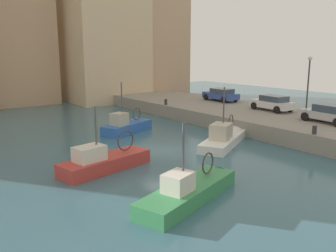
% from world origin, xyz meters
% --- Properties ---
extents(water_surface, '(80.00, 80.00, 0.00)m').
position_xyz_m(water_surface, '(0.00, 0.00, 0.00)').
color(water_surface, '#386070').
rests_on(water_surface, ground).
extents(quay_wall, '(9.00, 56.00, 1.20)m').
position_xyz_m(quay_wall, '(11.50, 0.00, 0.60)').
color(quay_wall, gray).
rests_on(quay_wall, ground).
extents(fishing_boat_red, '(6.28, 2.70, 4.32)m').
position_xyz_m(fishing_boat_red, '(-4.72, -1.10, 0.13)').
color(fishing_boat_red, '#BC3833').
rests_on(fishing_boat_red, ground).
extents(fishing_boat_blue, '(5.62, 3.41, 4.83)m').
position_xyz_m(fishing_boat_blue, '(0.93, 6.28, 0.13)').
color(fishing_boat_blue, '#2D60B7').
rests_on(fishing_boat_blue, ground).
extents(fishing_boat_green, '(6.98, 3.64, 4.26)m').
position_xyz_m(fishing_boat_green, '(-3.64, -6.94, 0.10)').
color(fishing_boat_green, '#388951').
rests_on(fishing_boat_green, ground).
extents(fishing_boat_white, '(6.91, 4.76, 4.82)m').
position_xyz_m(fishing_boat_white, '(4.40, -1.06, 0.16)').
color(fishing_boat_white, white).
rests_on(fishing_boat_white, ground).
extents(parked_car_white, '(2.17, 4.13, 1.36)m').
position_xyz_m(parked_car_white, '(12.82, 1.46, 1.90)').
color(parked_car_white, silver).
rests_on(parked_car_white, quay_wall).
extents(parked_car_blue, '(2.03, 4.12, 1.33)m').
position_xyz_m(parked_car_blue, '(13.67, 8.73, 1.89)').
color(parked_car_blue, '#334C9E').
rests_on(parked_car_blue, quay_wall).
extents(parked_car_silver, '(2.25, 4.13, 1.35)m').
position_xyz_m(parked_car_silver, '(11.66, -4.50, 1.89)').
color(parked_car_silver, '#B7B7BC').
rests_on(parked_car_silver, quay_wall).
extents(mooring_bollard_mid, '(0.28, 0.28, 0.55)m').
position_xyz_m(mooring_bollard_mid, '(7.35, -6.00, 1.48)').
color(mooring_bollard_mid, '#2D2D33').
rests_on(mooring_bollard_mid, quay_wall).
extents(mooring_bollard_north, '(0.28, 0.28, 0.55)m').
position_xyz_m(mooring_bollard_north, '(7.35, 10.00, 1.48)').
color(mooring_bollard_north, '#2D2D33').
rests_on(mooring_bollard_north, quay_wall).
extents(quay_streetlamp, '(0.36, 0.36, 4.83)m').
position_xyz_m(quay_streetlamp, '(13.00, -1.76, 4.45)').
color(quay_streetlamp, '#38383D').
rests_on(quay_streetlamp, quay_wall).
extents(waterfront_building_central, '(8.87, 8.28, 15.78)m').
position_xyz_m(waterfront_building_central, '(15.24, 24.70, 7.91)').
color(waterfront_building_central, tan).
rests_on(waterfront_building_central, ground).
extents(waterfront_building_east_mid, '(9.76, 9.06, 21.93)m').
position_xyz_m(waterfront_building_east_mid, '(8.13, 24.50, 10.98)').
color(waterfront_building_east_mid, beige).
rests_on(waterfront_building_east_mid, ground).
extents(waterfront_building_east, '(10.84, 8.39, 20.99)m').
position_xyz_m(waterfront_building_east, '(-2.88, 28.88, 10.52)').
color(waterfront_building_east, tan).
rests_on(waterfront_building_east, ground).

